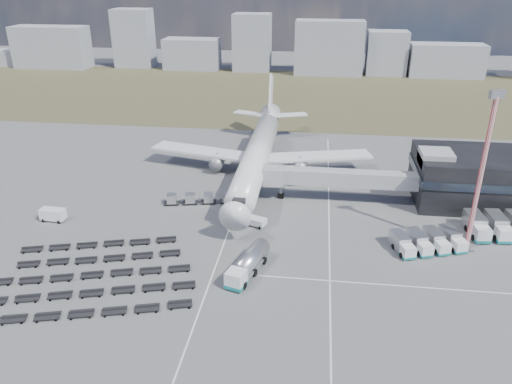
# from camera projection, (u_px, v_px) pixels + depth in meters

# --- Properties ---
(ground) EXTENTS (420.00, 420.00, 0.00)m
(ground) POSITION_uv_depth(u_px,v_px,m) (234.00, 247.00, 84.63)
(ground) COLOR #565659
(ground) RESTS_ON ground
(grass_strip) EXTENTS (420.00, 90.00, 0.01)m
(grass_strip) POSITION_uv_depth(u_px,v_px,m) (284.00, 94.00, 183.87)
(grass_strip) COLOR #48402B
(grass_strip) RESTS_ON ground
(lane_markings) EXTENTS (47.12, 110.00, 0.01)m
(lane_markings) POSITION_uv_depth(u_px,v_px,m) (293.00, 242.00, 86.21)
(lane_markings) COLOR silver
(lane_markings) RESTS_ON ground
(terminal) EXTENTS (30.40, 16.40, 11.00)m
(terminal) POSITION_uv_depth(u_px,v_px,m) (492.00, 178.00, 98.58)
(terminal) COLOR black
(terminal) RESTS_ON ground
(jet_bridge) EXTENTS (30.30, 3.80, 7.05)m
(jet_bridge) POSITION_uv_depth(u_px,v_px,m) (330.00, 178.00, 99.13)
(jet_bridge) COLOR #939399
(jet_bridge) RESTS_ON ground
(airliner) EXTENTS (51.59, 64.53, 17.62)m
(airliner) POSITION_uv_depth(u_px,v_px,m) (258.00, 153.00, 111.64)
(airliner) COLOR white
(airliner) RESTS_ON ground
(skyline) EXTENTS (307.00, 19.82, 25.58)m
(skyline) POSITION_uv_depth(u_px,v_px,m) (293.00, 51.00, 218.52)
(skyline) COLOR #9597A3
(skyline) RESTS_ON ground
(fuel_tanker) EXTENTS (5.83, 11.25, 3.53)m
(fuel_tanker) POSITION_uv_depth(u_px,v_px,m) (248.00, 264.00, 76.64)
(fuel_tanker) COLOR white
(fuel_tanker) RESTS_ON ground
(pushback_tug) EXTENTS (4.03, 3.19, 1.57)m
(pushback_tug) POSITION_uv_depth(u_px,v_px,m) (256.00, 222.00, 91.21)
(pushback_tug) COLOR white
(pushback_tug) RESTS_ON ground
(utility_van) EXTENTS (4.65, 2.33, 2.40)m
(utility_van) POSITION_uv_depth(u_px,v_px,m) (53.00, 215.00, 92.86)
(utility_van) COLOR white
(utility_van) RESTS_ON ground
(catering_truck) EXTENTS (4.31, 6.47, 2.75)m
(catering_truck) POSITION_uv_depth(u_px,v_px,m) (291.00, 175.00, 109.98)
(catering_truck) COLOR white
(catering_truck) RESTS_ON ground
(service_trucks_near) EXTENTS (12.80, 9.57, 2.53)m
(service_trucks_near) POSITION_uv_depth(u_px,v_px,m) (428.00, 241.00, 83.65)
(service_trucks_near) COLOR white
(service_trucks_near) RESTS_ON ground
(service_trucks_far) EXTENTS (14.53, 8.92, 3.08)m
(service_trucks_far) POSITION_uv_depth(u_px,v_px,m) (509.00, 226.00, 87.82)
(service_trucks_far) COLOR white
(service_trucks_far) RESTS_ON ground
(uld_row) EXTENTS (14.05, 4.60, 1.94)m
(uld_row) POSITION_uv_depth(u_px,v_px,m) (199.00, 198.00, 99.52)
(uld_row) COLOR black
(uld_row) RESTS_ON ground
(baggage_dollies) EXTENTS (33.21, 27.26, 0.80)m
(baggage_dollies) POSITION_uv_depth(u_px,v_px,m) (92.00, 276.00, 76.05)
(baggage_dollies) COLOR black
(baggage_dollies) RESTS_ON ground
(floodlight_mast) EXTENTS (2.54, 2.08, 26.93)m
(floodlight_mast) POSITION_uv_depth(u_px,v_px,m) (481.00, 175.00, 78.54)
(floodlight_mast) COLOR red
(floodlight_mast) RESTS_ON ground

